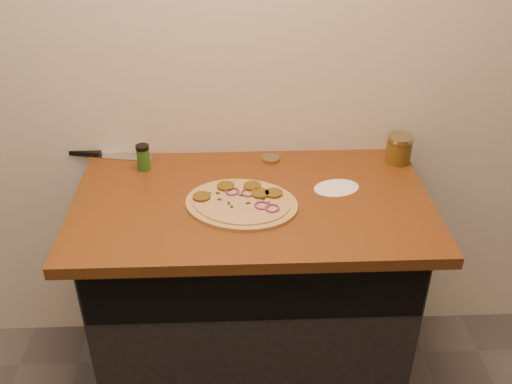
{
  "coord_description": "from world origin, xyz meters",
  "views": [
    {
      "loc": [
        -0.05,
        -0.19,
        1.93
      ],
      "look_at": [
        0.01,
        1.38,
        0.95
      ],
      "focal_mm": 40.0,
      "sensor_mm": 36.0,
      "label": 1
    }
  ],
  "objects_px": {
    "chefs_knife": "(103,155)",
    "salsa_jar": "(399,149)",
    "pizza": "(242,202)",
    "spice_shaker": "(143,157)"
  },
  "relations": [
    {
      "from": "pizza",
      "to": "spice_shaker",
      "type": "relative_size",
      "value": 4.63
    },
    {
      "from": "salsa_jar",
      "to": "chefs_knife",
      "type": "bearing_deg",
      "value": 175.61
    },
    {
      "from": "chefs_knife",
      "to": "spice_shaker",
      "type": "relative_size",
      "value": 3.32
    },
    {
      "from": "chefs_knife",
      "to": "salsa_jar",
      "type": "xyz_separation_m",
      "value": [
        1.1,
        -0.08,
        0.05
      ]
    },
    {
      "from": "salsa_jar",
      "to": "spice_shaker",
      "type": "xyz_separation_m",
      "value": [
        -0.93,
        -0.02,
        -0.0
      ]
    },
    {
      "from": "pizza",
      "to": "salsa_jar",
      "type": "bearing_deg",
      "value": 24.82
    },
    {
      "from": "pizza",
      "to": "spice_shaker",
      "type": "bearing_deg",
      "value": 144.44
    },
    {
      "from": "salsa_jar",
      "to": "spice_shaker",
      "type": "bearing_deg",
      "value": -178.76
    },
    {
      "from": "chefs_knife",
      "to": "salsa_jar",
      "type": "height_order",
      "value": "salsa_jar"
    },
    {
      "from": "spice_shaker",
      "to": "chefs_knife",
      "type": "bearing_deg",
      "value": 148.11
    }
  ]
}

